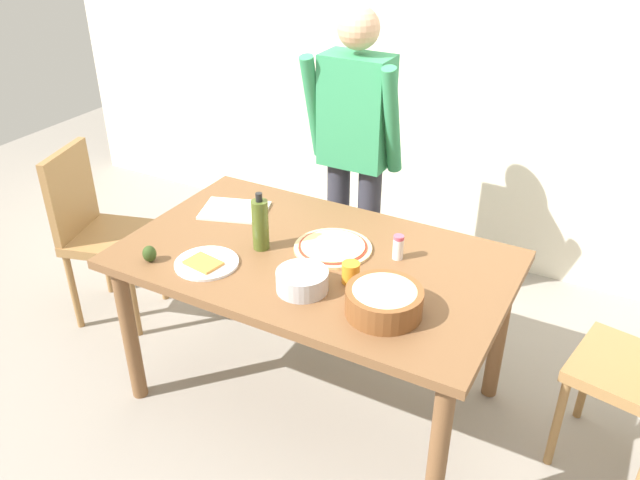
{
  "coord_description": "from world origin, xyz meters",
  "views": [
    {
      "loc": [
        1.12,
        -2.0,
        2.15
      ],
      "look_at": [
        0.0,
        0.05,
        0.81
      ],
      "focal_mm": 36.31,
      "sensor_mm": 36.0,
      "label": 1
    }
  ],
  "objects_px": {
    "chair_wooden_left": "(97,225)",
    "popcorn_bowl": "(384,299)",
    "salt_shaker": "(398,247)",
    "cup_orange": "(351,273)",
    "plate_with_slice": "(206,263)",
    "cutting_board_white": "(235,210)",
    "dining_table": "(314,274)",
    "person_cook": "(355,147)",
    "mixing_bowl_steel": "(302,281)",
    "olive_oil_bottle": "(260,224)",
    "avocado": "(149,254)",
    "pizza_raw_on_board": "(333,247)"
  },
  "relations": [
    {
      "from": "chair_wooden_left",
      "to": "pizza_raw_on_board",
      "type": "relative_size",
      "value": 2.88
    },
    {
      "from": "dining_table",
      "to": "person_cook",
      "type": "xyz_separation_m",
      "value": [
        -0.19,
        0.76,
        0.27
      ]
    },
    {
      "from": "dining_table",
      "to": "salt_shaker",
      "type": "xyz_separation_m",
      "value": [
        0.31,
        0.15,
        0.14
      ]
    },
    {
      "from": "cup_orange",
      "to": "cutting_board_white",
      "type": "xyz_separation_m",
      "value": [
        -0.74,
        0.27,
        -0.04
      ]
    },
    {
      "from": "salt_shaker",
      "to": "cutting_board_white",
      "type": "xyz_separation_m",
      "value": [
        -0.83,
        0.02,
        -0.05
      ]
    },
    {
      "from": "popcorn_bowl",
      "to": "salt_shaker",
      "type": "relative_size",
      "value": 2.64
    },
    {
      "from": "cutting_board_white",
      "to": "avocado",
      "type": "height_order",
      "value": "avocado"
    },
    {
      "from": "cup_orange",
      "to": "cutting_board_white",
      "type": "height_order",
      "value": "cup_orange"
    },
    {
      "from": "plate_with_slice",
      "to": "avocado",
      "type": "bearing_deg",
      "value": -158.36
    },
    {
      "from": "avocado",
      "to": "salt_shaker",
      "type": "bearing_deg",
      "value": 29.97
    },
    {
      "from": "olive_oil_bottle",
      "to": "person_cook",
      "type": "bearing_deg",
      "value": 87.12
    },
    {
      "from": "chair_wooden_left",
      "to": "popcorn_bowl",
      "type": "bearing_deg",
      "value": -8.66
    },
    {
      "from": "chair_wooden_left",
      "to": "mixing_bowl_steel",
      "type": "relative_size",
      "value": 4.75
    },
    {
      "from": "dining_table",
      "to": "popcorn_bowl",
      "type": "bearing_deg",
      "value": -28.9
    },
    {
      "from": "person_cook",
      "to": "pizza_raw_on_board",
      "type": "bearing_deg",
      "value": -71.1
    },
    {
      "from": "dining_table",
      "to": "cup_orange",
      "type": "relative_size",
      "value": 18.82
    },
    {
      "from": "mixing_bowl_steel",
      "to": "avocado",
      "type": "bearing_deg",
      "value": -169.45
    },
    {
      "from": "salt_shaker",
      "to": "cup_orange",
      "type": "bearing_deg",
      "value": -109.96
    },
    {
      "from": "cup_orange",
      "to": "salt_shaker",
      "type": "bearing_deg",
      "value": 70.04
    },
    {
      "from": "plate_with_slice",
      "to": "cup_orange",
      "type": "bearing_deg",
      "value": 16.51
    },
    {
      "from": "olive_oil_bottle",
      "to": "salt_shaker",
      "type": "height_order",
      "value": "olive_oil_bottle"
    },
    {
      "from": "person_cook",
      "to": "plate_with_slice",
      "type": "bearing_deg",
      "value": -99.0
    },
    {
      "from": "cup_orange",
      "to": "olive_oil_bottle",
      "type": "bearing_deg",
      "value": 173.26
    },
    {
      "from": "person_cook",
      "to": "olive_oil_bottle",
      "type": "distance_m",
      "value": 0.81
    },
    {
      "from": "dining_table",
      "to": "cutting_board_white",
      "type": "height_order",
      "value": "cutting_board_white"
    },
    {
      "from": "pizza_raw_on_board",
      "to": "cup_orange",
      "type": "distance_m",
      "value": 0.26
    },
    {
      "from": "popcorn_bowl",
      "to": "mixing_bowl_steel",
      "type": "distance_m",
      "value": 0.33
    },
    {
      "from": "pizza_raw_on_board",
      "to": "salt_shaker",
      "type": "bearing_deg",
      "value": 13.55
    },
    {
      "from": "cutting_board_white",
      "to": "olive_oil_bottle",
      "type": "bearing_deg",
      "value": -36.87
    },
    {
      "from": "mixing_bowl_steel",
      "to": "olive_oil_bottle",
      "type": "relative_size",
      "value": 0.78
    },
    {
      "from": "plate_with_slice",
      "to": "olive_oil_bottle",
      "type": "distance_m",
      "value": 0.27
    },
    {
      "from": "plate_with_slice",
      "to": "cup_orange",
      "type": "height_order",
      "value": "cup_orange"
    },
    {
      "from": "dining_table",
      "to": "pizza_raw_on_board",
      "type": "distance_m",
      "value": 0.14
    },
    {
      "from": "person_cook",
      "to": "chair_wooden_left",
      "type": "bearing_deg",
      "value": -147.52
    },
    {
      "from": "dining_table",
      "to": "person_cook",
      "type": "bearing_deg",
      "value": 103.87
    },
    {
      "from": "popcorn_bowl",
      "to": "olive_oil_bottle",
      "type": "height_order",
      "value": "olive_oil_bottle"
    },
    {
      "from": "person_cook",
      "to": "popcorn_bowl",
      "type": "xyz_separation_m",
      "value": [
        0.6,
        -0.98,
        -0.12
      ]
    },
    {
      "from": "salt_shaker",
      "to": "person_cook",
      "type": "bearing_deg",
      "value": 129.24
    },
    {
      "from": "mixing_bowl_steel",
      "to": "person_cook",
      "type": "bearing_deg",
      "value": 105.05
    },
    {
      "from": "plate_with_slice",
      "to": "avocado",
      "type": "height_order",
      "value": "avocado"
    },
    {
      "from": "chair_wooden_left",
      "to": "cutting_board_white",
      "type": "height_order",
      "value": "chair_wooden_left"
    },
    {
      "from": "salt_shaker",
      "to": "cutting_board_white",
      "type": "bearing_deg",
      "value": 178.52
    },
    {
      "from": "plate_with_slice",
      "to": "cutting_board_white",
      "type": "height_order",
      "value": "plate_with_slice"
    },
    {
      "from": "popcorn_bowl",
      "to": "cutting_board_white",
      "type": "bearing_deg",
      "value": 156.94
    },
    {
      "from": "pizza_raw_on_board",
      "to": "olive_oil_bottle",
      "type": "height_order",
      "value": "olive_oil_bottle"
    },
    {
      "from": "chair_wooden_left",
      "to": "salt_shaker",
      "type": "height_order",
      "value": "chair_wooden_left"
    },
    {
      "from": "dining_table",
      "to": "plate_with_slice",
      "type": "distance_m",
      "value": 0.45
    },
    {
      "from": "dining_table",
      "to": "chair_wooden_left",
      "type": "bearing_deg",
      "value": 178.45
    },
    {
      "from": "avocado",
      "to": "olive_oil_bottle",
      "type": "bearing_deg",
      "value": 42.14
    },
    {
      "from": "pizza_raw_on_board",
      "to": "cutting_board_white",
      "type": "height_order",
      "value": "pizza_raw_on_board"
    }
  ]
}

